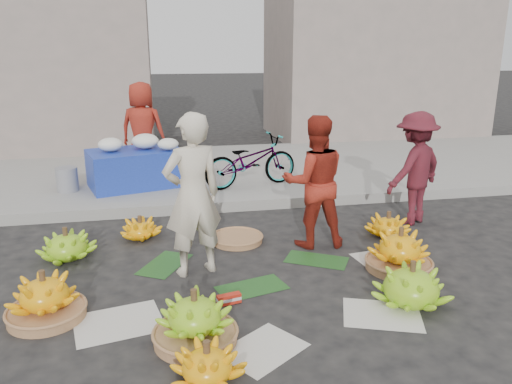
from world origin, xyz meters
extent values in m
plane|color=black|center=(0.00, 0.00, 0.00)|extent=(80.00, 80.00, 0.00)
cube|color=gray|center=(0.00, 2.20, 0.07)|extent=(40.00, 0.25, 0.15)
cube|color=gray|center=(0.00, 4.30, 0.06)|extent=(40.00, 4.00, 0.12)
cube|color=gray|center=(-4.00, 7.20, 2.00)|extent=(6.00, 3.00, 4.00)
cube|color=gray|center=(4.50, 7.70, 2.50)|extent=(5.00, 3.00, 5.00)
cylinder|color=#8D5E3B|center=(-1.89, -0.41, 0.04)|extent=(0.63, 0.63, 0.09)
cylinder|color=#452E1B|center=(-1.89, -0.41, 0.38)|extent=(0.05, 0.05, 0.12)
cylinder|color=#8D5E3B|center=(-0.69, -1.00, 0.04)|extent=(0.64, 0.64, 0.09)
cylinder|color=#452E1B|center=(-0.69, -1.00, 0.39)|extent=(0.05, 0.05, 0.12)
cylinder|color=#452E1B|center=(-0.65, -1.49, 0.25)|extent=(0.05, 0.05, 0.12)
cylinder|color=#452E1B|center=(1.22, -0.77, 0.35)|extent=(0.05, 0.05, 0.12)
cylinder|color=#8D5E3B|center=(1.46, -0.08, 0.04)|extent=(0.66, 0.66, 0.09)
cylinder|color=#452E1B|center=(1.46, -0.08, 0.40)|extent=(0.05, 0.05, 0.12)
cylinder|color=#452E1B|center=(1.76, 0.81, 0.26)|extent=(0.05, 0.05, 0.12)
cylinder|color=#452E1B|center=(-1.92, 0.84, 0.30)|extent=(0.05, 0.05, 0.12)
cylinder|color=#452E1B|center=(-1.16, 1.30, 0.23)|extent=(0.05, 0.05, 0.12)
cylinder|color=#8D5E3B|center=(-0.05, 0.99, 0.03)|extent=(0.72, 0.72, 0.07)
cube|color=#B42313|center=(-0.36, -0.46, 0.05)|extent=(0.22, 0.11, 0.09)
imported|color=beige|center=(-0.60, 0.25, 0.81)|extent=(0.68, 0.55, 1.62)
imported|color=#9F2918|center=(0.79, 0.74, 0.75)|extent=(0.77, 0.62, 1.49)
imported|color=maroon|center=(2.27, 1.23, 0.72)|extent=(1.07, 0.90, 1.44)
cube|color=#172D99|center=(-1.27, 3.29, 0.40)|extent=(1.54, 1.19, 0.57)
ellipsoid|color=silver|center=(-1.61, 3.23, 0.79)|extent=(0.36, 0.36, 0.20)
ellipsoid|color=silver|center=(-1.10, 3.34, 0.80)|extent=(0.41, 0.41, 0.22)
ellipsoid|color=silver|center=(-0.76, 3.17, 0.77)|extent=(0.32, 0.32, 0.17)
cylinder|color=slate|center=(-2.27, 3.19, 0.30)|extent=(0.32, 0.32, 0.36)
imported|color=#9F2918|center=(-1.15, 3.99, 0.89)|extent=(0.88, 0.72, 1.55)
imported|color=gray|center=(0.47, 2.94, 0.52)|extent=(0.88, 1.59, 0.79)
camera|label=1|loc=(-0.89, -4.41, 2.20)|focal=35.00mm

